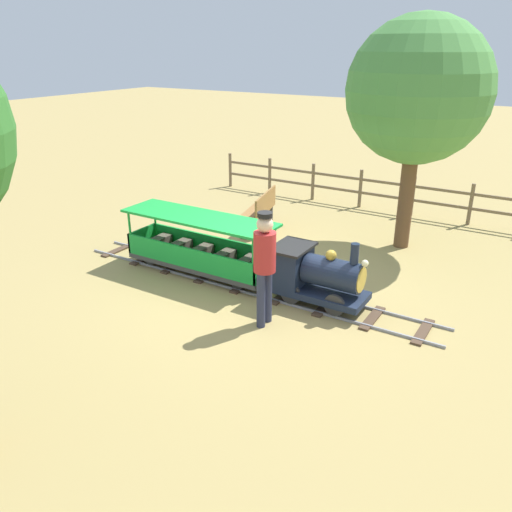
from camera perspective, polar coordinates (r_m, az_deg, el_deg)
ground_plane at (r=8.17m, az=0.89°, el=-3.77°), size 60.00×60.00×0.00m
track at (r=8.33m, az=-1.17°, el=-3.12°), size 0.74×6.40×0.04m
locomotive at (r=7.61m, az=6.48°, el=-1.98°), size 0.70×1.45×1.04m
passenger_car at (r=8.65m, az=-6.23°, el=0.66°), size 0.80×2.70×0.97m
conductor_person at (r=6.82m, az=0.96°, el=-0.48°), size 0.30×0.30×1.62m
park_bench at (r=10.64m, az=0.40°, el=4.97°), size 1.36×0.69×0.82m
oak_tree_near at (r=9.69m, az=17.52°, el=16.95°), size 2.51×2.51×4.12m
fence_section at (r=12.46m, az=11.48°, el=7.46°), size 0.08×7.48×0.90m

